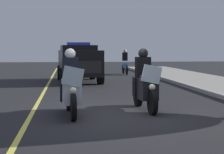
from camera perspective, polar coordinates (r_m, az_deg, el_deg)
The scene contains 6 objects.
ground_plane at distance 9.56m, azimuth 0.84°, elevation -5.91°, with size 80.00×80.00×0.00m, color black.
lane_stripe_center at distance 9.52m, azimuth -12.53°, elevation -6.03°, with size 48.00×0.12×0.01m, color #E0D14C.
police_motorcycle_lead_left at distance 9.53m, azimuth -6.36°, elevation -1.72°, with size 2.14×0.61×1.72m.
police_motorcycle_lead_right at distance 10.28m, azimuth 5.06°, elevation -1.27°, with size 2.14×0.61×1.72m.
police_suv at distance 19.26m, azimuth -5.16°, elevation 2.42°, with size 5.01×2.32×2.05m.
cyclist_background at distance 24.76m, azimuth 2.02°, elevation 2.34°, with size 1.76×0.33×1.69m.
Camera 1 is at (9.32, -1.27, 1.70)m, focal length 59.27 mm.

